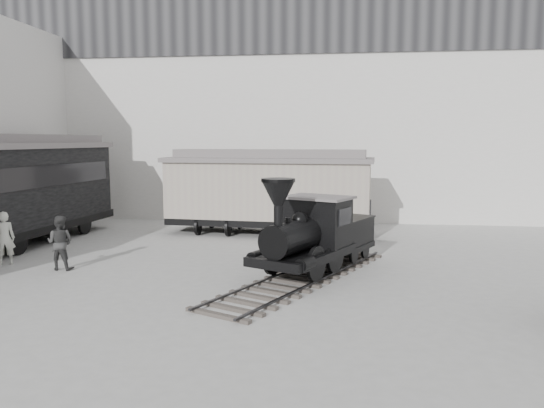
# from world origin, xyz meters

# --- Properties ---
(ground) EXTENTS (90.00, 90.00, 0.00)m
(ground) POSITION_xyz_m (0.00, 0.00, 0.00)
(ground) COLOR #9E9E9B
(north_wall) EXTENTS (34.00, 2.51, 11.00)m
(north_wall) POSITION_xyz_m (0.00, 14.98, 5.55)
(north_wall) COLOR silver
(north_wall) RESTS_ON ground
(locomotive) EXTENTS (5.14, 8.17, 2.90)m
(locomotive) POSITION_xyz_m (1.90, 3.69, 1.07)
(locomotive) COLOR #413C38
(locomotive) RESTS_ON ground
(boxcar) EXTENTS (8.93, 3.40, 3.58)m
(boxcar) POSITION_xyz_m (-0.31, 10.40, 1.88)
(boxcar) COLOR black
(boxcar) RESTS_ON ground
(visitor_a) EXTENTS (0.75, 0.68, 1.72)m
(visitor_a) POSITION_xyz_m (-7.93, 3.73, 0.86)
(visitor_a) COLOR beige
(visitor_a) RESTS_ON ground
(visitor_b) EXTENTS (0.82, 0.64, 1.68)m
(visitor_b) POSITION_xyz_m (-5.84, 3.36, 0.84)
(visitor_b) COLOR #363636
(visitor_b) RESTS_ON ground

